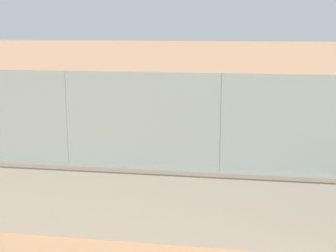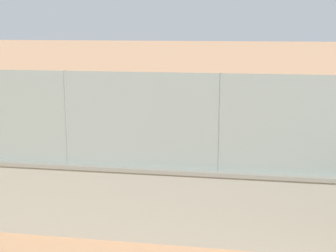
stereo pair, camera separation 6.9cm
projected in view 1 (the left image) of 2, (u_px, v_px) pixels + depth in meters
The scene contains 8 objects.
ground_plane at pixel (182, 121), 22.19m from camera, with size 260.00×260.00×0.00m, color tan.
perimeter_wall at pixel (144, 204), 9.68m from camera, with size 28.16×1.15×1.56m.
fence_panel_on_wall at pixel (143, 120), 9.33m from camera, with size 27.66×0.84×1.89m.
player_at_service_line at pixel (182, 117), 18.45m from camera, with size 0.69×1.03×1.50m.
player_near_wall_returning at pixel (79, 98), 23.39m from camera, with size 0.97×0.85×1.53m.
player_crossing_court at pixel (296, 104), 21.94m from camera, with size 0.69×0.92×1.46m.
sports_ball at pixel (170, 144), 17.70m from camera, with size 0.07×0.07×0.07m, color white.
spare_ball_by_wall at pixel (164, 208), 11.38m from camera, with size 0.13×0.13×0.13m, color #3399D8.
Camera 1 is at (-3.51, 21.50, 4.29)m, focal length 51.17 mm.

